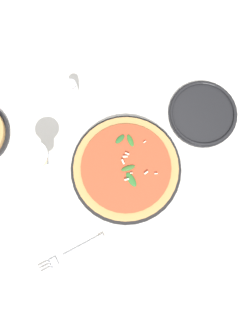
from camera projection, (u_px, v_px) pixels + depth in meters
name	position (u px, v px, depth m)	size (l,w,h in m)	color
ground_plane	(115.00, 170.00, 0.96)	(6.00, 6.00, 0.00)	silver
pizza_arugula_main	(126.00, 169.00, 0.94)	(0.32, 0.32, 0.05)	black
wine_glass	(38.00, 158.00, 0.85)	(0.07, 0.07, 0.16)	white
napkin	(74.00, 251.00, 0.92)	(0.17, 0.12, 0.01)	white
fork	(72.00, 253.00, 0.91)	(0.20, 0.03, 0.00)	silver
side_plate_white	(204.00, 115.00, 0.97)	(0.21, 0.21, 0.02)	black
shaker_pepper	(72.00, 88.00, 0.96)	(0.03, 0.03, 0.07)	silver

